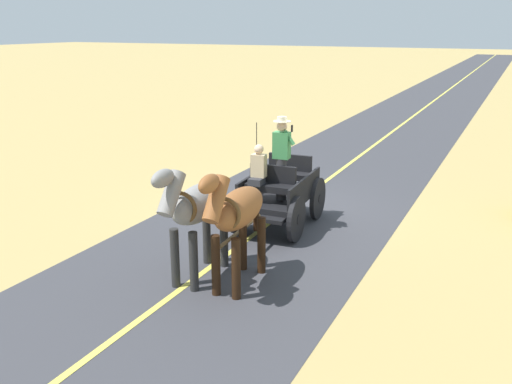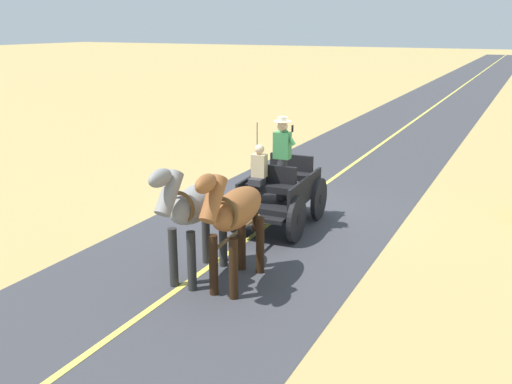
# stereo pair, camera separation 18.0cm
# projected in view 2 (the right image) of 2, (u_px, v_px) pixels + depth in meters

# --- Properties ---
(ground_plane) EXTENTS (200.00, 200.00, 0.00)m
(ground_plane) POSITION_uv_depth(u_px,v_px,m) (286.00, 212.00, 13.36)
(ground_plane) COLOR tan
(road_surface) EXTENTS (5.33, 160.00, 0.01)m
(road_surface) POSITION_uv_depth(u_px,v_px,m) (286.00, 212.00, 13.36)
(road_surface) COLOR #38383D
(road_surface) RESTS_ON ground
(road_centre_stripe) EXTENTS (0.12, 160.00, 0.00)m
(road_centre_stripe) POSITION_uv_depth(u_px,v_px,m) (286.00, 212.00, 13.36)
(road_centre_stripe) COLOR #DBCC4C
(road_centre_stripe) RESTS_ON road_surface
(horse_drawn_carriage) EXTENTS (1.54, 4.52, 2.50)m
(horse_drawn_carriage) POSITION_uv_depth(u_px,v_px,m) (279.00, 191.00, 12.19)
(horse_drawn_carriage) COLOR black
(horse_drawn_carriage) RESTS_ON ground
(horse_near_side) EXTENTS (0.64, 2.13, 2.21)m
(horse_near_side) POSITION_uv_depth(u_px,v_px,m) (234.00, 213.00, 9.24)
(horse_near_side) COLOR brown
(horse_near_side) RESTS_ON ground
(horse_off_side) EXTENTS (0.60, 2.13, 2.21)m
(horse_off_side) POSITION_uv_depth(u_px,v_px,m) (194.00, 207.00, 9.53)
(horse_off_side) COLOR gray
(horse_off_side) RESTS_ON ground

